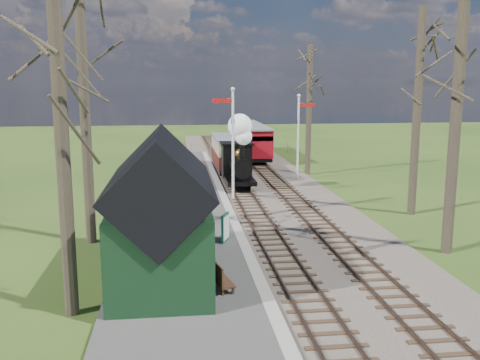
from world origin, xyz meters
The scene contains 19 objects.
ground centered at (0.00, 0.00, 0.00)m, with size 140.00×140.00×0.00m, color #314E18.
distant_hills centered at (1.40, 64.38, -16.21)m, with size 114.40×48.00×22.02m.
ballast_bed centered at (1.30, 22.00, 0.05)m, with size 8.00×60.00×0.10m, color brown.
track_near centered at (0.00, 22.00, 0.10)m, with size 1.60×60.00×0.15m.
track_far centered at (2.60, 22.00, 0.10)m, with size 1.60×60.00×0.15m.
platform centered at (-3.50, 14.00, 0.10)m, with size 5.00×44.00×0.20m, color #474442.
coping_strip centered at (-1.20, 14.00, 0.10)m, with size 0.40×44.00×0.21m, color #B2AD9E.
station_shed centered at (-4.30, 4.00, 2.27)m, with size 3.25×6.30×4.78m.
semaphore_near centered at (-0.77, 16.00, 3.62)m, with size 1.22×0.24×6.22m.
semaphore_far centered at (4.37, 22.00, 3.35)m, with size 1.22×0.24×5.72m.
bare_trees centered at (1.33, 10.10, 5.21)m, with size 15.51×22.39×12.00m.
fence_line centered at (0.30, 36.00, 0.55)m, with size 12.60×0.08×1.00m.
locomotive centered at (-0.01, 19.28, 2.07)m, with size 1.80×4.20×4.50m.
coach centered at (0.00, 25.34, 1.52)m, with size 2.10×7.19×2.21m.
red_carriage_a centered at (2.60, 30.10, 1.60)m, with size 2.23×5.52×2.35m.
red_carriage_b centered at (2.60, 35.60, 1.60)m, with size 2.23×5.52×2.35m.
sign_board centered at (-1.90, 7.79, 0.77)m, with size 0.38×0.75×1.14m.
bench centered at (-2.57, 2.96, 0.60)m, with size 0.75×1.55×0.85m.
person centered at (-3.22, 5.41, 0.83)m, with size 0.46×0.30×1.27m, color #1B2131.
Camera 1 is at (-3.79, -12.68, 6.46)m, focal length 40.00 mm.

